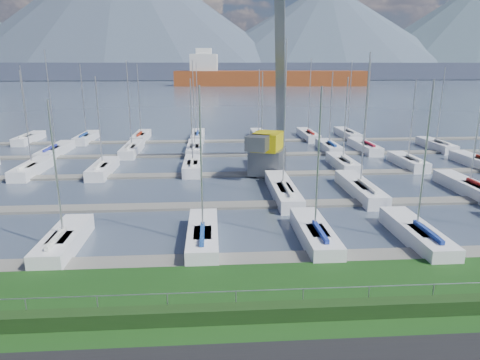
{
  "coord_description": "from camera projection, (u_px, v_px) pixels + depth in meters",
  "views": [
    {
      "loc": [
        -1.96,
        -16.79,
        10.82
      ],
      "look_at": [
        0.0,
        12.0,
        3.0
      ],
      "focal_mm": 32.0,
      "sensor_mm": 36.0,
      "label": 1
    }
  ],
  "objects": [
    {
      "name": "crane",
      "position": [
        271.0,
        120.0,
        43.89
      ],
      "size": [
        6.05,
        13.48,
        22.35
      ],
      "rotation": [
        0.0,
        0.0,
        -0.39
      ],
      "color": "#585B5F",
      "rests_on": "water"
    },
    {
      "name": "mountains",
      "position": [
        219.0,
        24.0,
        397.03
      ],
      "size": [
        1190.0,
        360.0,
        115.0
      ],
      "color": "#465966",
      "rests_on": "water"
    },
    {
      "name": "water",
      "position": [
        213.0,
        83.0,
        269.6
      ],
      "size": [
        800.0,
        540.0,
        0.2
      ],
      "primitive_type": "cube",
      "color": "#414D5F"
    },
    {
      "name": "docks",
      "position": [
        231.0,
        175.0,
        44.22
      ],
      "size": [
        90.0,
        41.6,
        0.25
      ],
      "color": "slate",
      "rests_on": "water"
    },
    {
      "name": "hedge",
      "position": [
        259.0,
        313.0,
        18.65
      ],
      "size": [
        80.0,
        0.7,
        0.7
      ],
      "primitive_type": "cube",
      "color": "#193313",
      "rests_on": "grass"
    },
    {
      "name": "sailboat_fleet",
      "position": [
        221.0,
        117.0,
        46.01
      ],
      "size": [
        75.87,
        49.39,
        13.35
      ],
      "color": "silver",
      "rests_on": "water"
    },
    {
      "name": "fence",
      "position": [
        259.0,
        290.0,
        18.82
      ],
      "size": [
        80.0,
        0.04,
        0.04
      ],
      "primitive_type": "cylinder",
      "rotation": [
        0.0,
        1.57,
        0.0
      ],
      "color": "gray",
      "rests_on": "grass"
    },
    {
      "name": "foothill",
      "position": [
        212.0,
        71.0,
        335.33
      ],
      "size": [
        900.0,
        80.0,
        12.0
      ],
      "primitive_type": "cube",
      "color": "#3D455A",
      "rests_on": "water"
    },
    {
      "name": "cargo_ship_mid",
      "position": [
        262.0,
        78.0,
        229.42
      ],
      "size": [
        102.63,
        23.58,
        21.5
      ],
      "rotation": [
        0.0,
        0.0,
        -0.06
      ],
      "color": "brown",
      "rests_on": "water"
    },
    {
      "name": "path",
      "position": [
        267.0,
        359.0,
        16.24
      ],
      "size": [
        160.0,
        2.0,
        0.04
      ],
      "primitive_type": "cube",
      "color": "black",
      "rests_on": "grass"
    }
  ]
}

